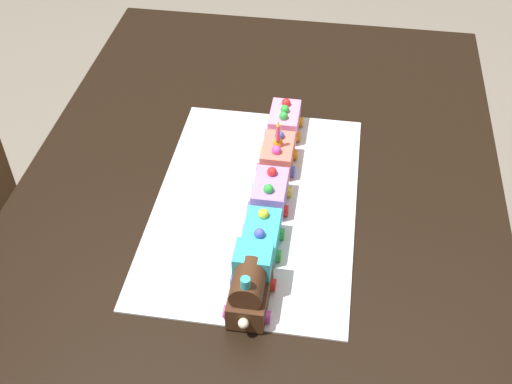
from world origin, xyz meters
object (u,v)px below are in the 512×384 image
object	(u,v)px
cake_car_hopper_coral	(278,155)
dining_table	(260,219)
cake_locomotive	(250,284)
cake_car_caboose_bubblegum	(284,121)
cake_car_tanker_lavender	(270,193)
birthday_candle	(278,131)
cake_car_flatbed_turquoise	(261,236)

from	to	relation	value
cake_car_hopper_coral	dining_table	bearing A→B (deg)	153.84
cake_car_hopper_coral	cake_locomotive	bearing A→B (deg)	180.00
cake_car_hopper_coral	cake_car_caboose_bubblegum	size ratio (longest dim) A/B	1.00
dining_table	cake_locomotive	xyz separation A→B (m)	(-0.31, -0.03, 0.16)
cake_car_tanker_lavender	birthday_candle	xyz separation A→B (m)	(0.11, 0.00, 0.07)
cake_locomotive	dining_table	bearing A→B (deg)	5.25
cake_car_caboose_bubblegum	birthday_candle	bearing A→B (deg)	180.00
cake_car_tanker_lavender	cake_car_hopper_coral	size ratio (longest dim) A/B	1.00
dining_table	cake_car_caboose_bubblegum	world-z (taller)	cake_car_caboose_bubblegum
cake_locomotive	cake_car_caboose_bubblegum	world-z (taller)	cake_locomotive
cake_car_caboose_bubblegum	birthday_candle	xyz separation A→B (m)	(-0.12, 0.00, 0.07)
cake_car_tanker_lavender	birthday_candle	world-z (taller)	birthday_candle
dining_table	cake_car_tanker_lavender	distance (m)	0.15
cake_car_tanker_lavender	cake_car_flatbed_turquoise	bearing A→B (deg)	180.00
cake_car_caboose_bubblegum	cake_car_flatbed_turquoise	bearing A→B (deg)	180.00
cake_car_flatbed_turquoise	cake_car_tanker_lavender	bearing A→B (deg)	0.00
dining_table	birthday_candle	distance (m)	0.22
dining_table	cake_car_caboose_bubblegum	distance (m)	0.23
cake_car_flatbed_turquoise	cake_locomotive	bearing A→B (deg)	180.00
cake_car_flatbed_turquoise	cake_car_hopper_coral	world-z (taller)	same
cake_car_flatbed_turquoise	cake_car_tanker_lavender	world-z (taller)	same
cake_locomotive	cake_car_flatbed_turquoise	bearing A→B (deg)	-0.00
cake_locomotive	cake_car_flatbed_turquoise	distance (m)	0.13
cake_car_tanker_lavender	cake_car_hopper_coral	bearing A→B (deg)	-0.00
cake_car_flatbed_turquoise	birthday_candle	size ratio (longest dim) A/B	1.99
dining_table	cake_car_caboose_bubblegum	size ratio (longest dim) A/B	14.00
cake_locomotive	cake_car_caboose_bubblegum	xyz separation A→B (m)	(0.48, -0.00, -0.02)
cake_locomotive	birthday_candle	xyz separation A→B (m)	(0.36, -0.00, 0.05)
cake_car_flatbed_turquoise	cake_car_caboose_bubblegum	size ratio (longest dim) A/B	1.00
cake_locomotive	cake_car_tanker_lavender	distance (m)	0.25
birthday_candle	dining_table	bearing A→B (deg)	151.45
cake_locomotive	cake_car_hopper_coral	bearing A→B (deg)	-0.00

